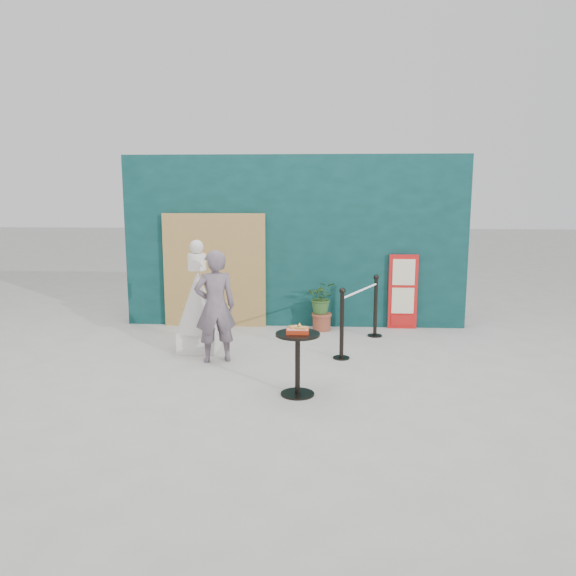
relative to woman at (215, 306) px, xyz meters
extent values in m
plane|color=#ADAAA5|center=(1.00, -0.84, -0.79)|extent=(60.00, 60.00, 0.00)
cube|color=#0A302E|center=(1.00, 2.31, 0.71)|extent=(6.00, 0.30, 3.00)
cube|color=tan|center=(-0.40, 2.10, 0.21)|extent=(1.80, 0.08, 2.00)
imported|color=slate|center=(0.00, 0.00, 0.00)|extent=(0.67, 0.55, 1.58)
cube|color=red|center=(2.90, 2.12, -0.14)|extent=(0.50, 0.06, 1.30)
cube|color=beige|center=(2.90, 2.09, 0.21)|extent=(0.38, 0.02, 0.45)
cube|color=beige|center=(2.90, 2.09, -0.29)|extent=(0.38, 0.02, 0.45)
cube|color=red|center=(2.90, 2.09, -0.64)|extent=(0.38, 0.02, 0.18)
cube|color=silver|center=(-0.36, 0.53, -0.64)|extent=(0.56, 0.56, 0.31)
cone|color=silver|center=(-0.36, 0.53, -0.03)|extent=(0.65, 0.65, 0.92)
cylinder|color=white|center=(-0.36, 0.53, 0.56)|extent=(0.27, 0.27, 0.24)
sphere|color=silver|center=(-0.36, 0.53, 0.78)|extent=(0.20, 0.20, 0.20)
cylinder|color=black|center=(1.20, -1.26, -0.78)|extent=(0.40, 0.40, 0.02)
cylinder|color=black|center=(1.20, -1.26, -0.43)|extent=(0.06, 0.06, 0.72)
cylinder|color=black|center=(1.20, -1.26, -0.06)|extent=(0.52, 0.52, 0.03)
cube|color=#AE2E12|center=(1.20, -1.26, -0.02)|extent=(0.26, 0.19, 0.05)
cube|color=red|center=(1.20, -1.26, 0.01)|extent=(0.24, 0.17, 0.00)
cube|color=#E09052|center=(1.16, -1.25, 0.03)|extent=(0.15, 0.14, 0.02)
cube|color=#BF9845|center=(1.25, -1.28, 0.03)|extent=(0.13, 0.13, 0.02)
cone|color=yellow|center=(1.22, -1.21, 0.04)|extent=(0.06, 0.06, 0.06)
cylinder|color=brown|center=(1.49, 1.89, -0.66)|extent=(0.31, 0.31, 0.26)
cylinder|color=#994E32|center=(1.49, 1.89, -0.51)|extent=(0.34, 0.34, 0.04)
imported|color=#2F5524|center=(1.49, 1.89, -0.21)|extent=(0.51, 0.44, 0.56)
cylinder|color=black|center=(1.77, 0.23, -0.78)|extent=(0.24, 0.24, 0.02)
cylinder|color=black|center=(1.77, 0.23, -0.31)|extent=(0.06, 0.06, 0.96)
sphere|color=black|center=(1.77, 0.23, 0.20)|extent=(0.09, 0.09, 0.09)
cylinder|color=black|center=(2.37, 1.53, -0.78)|extent=(0.24, 0.24, 0.02)
cylinder|color=black|center=(2.37, 1.53, -0.31)|extent=(0.06, 0.06, 0.96)
sphere|color=black|center=(2.37, 1.53, 0.20)|extent=(0.09, 0.09, 0.09)
cylinder|color=white|center=(2.07, 0.88, 0.09)|extent=(0.63, 1.31, 0.03)
camera|label=1|loc=(1.46, -7.59, 1.58)|focal=35.00mm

